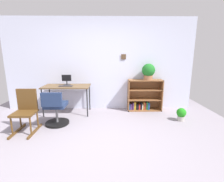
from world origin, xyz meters
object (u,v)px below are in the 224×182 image
(bookshelf_low, at_px, (144,96))
(potted_plant_floor, at_px, (181,114))
(keyboard, at_px, (66,86))
(desk, at_px, (67,88))
(office_chair, at_px, (56,111))
(potted_plant_on_shelf, at_px, (148,71))
(monitor, at_px, (67,80))
(rocking_chair, at_px, (26,110))

(bookshelf_low, relative_size, potted_plant_floor, 3.03)
(keyboard, bearing_deg, bookshelf_low, 9.01)
(keyboard, height_order, bookshelf_low, bookshelf_low)
(desk, bearing_deg, potted_plant_floor, -11.57)
(office_chair, distance_m, potted_plant_on_shelf, 2.54)
(bookshelf_low, bearing_deg, potted_plant_floor, -47.98)
(desk, height_order, office_chair, office_chair)
(monitor, bearing_deg, potted_plant_floor, -13.44)
(monitor, bearing_deg, office_chair, -93.87)
(rocking_chair, relative_size, potted_plant_on_shelf, 1.98)
(potted_plant_on_shelf, bearing_deg, monitor, -177.83)
(potted_plant_floor, bearing_deg, rocking_chair, -172.47)
(desk, bearing_deg, office_chair, -95.57)
(keyboard, relative_size, potted_plant_floor, 1.11)
(potted_plant_on_shelf, relative_size, potted_plant_floor, 1.41)
(potted_plant_floor, bearing_deg, keyboard, 170.15)
(bookshelf_low, bearing_deg, potted_plant_on_shelf, -33.75)
(desk, bearing_deg, keyboard, -89.64)
(potted_plant_floor, bearing_deg, monitor, 166.56)
(desk, relative_size, potted_plant_on_shelf, 2.72)
(office_chair, height_order, potted_plant_on_shelf, potted_plant_on_shelf)
(potted_plant_on_shelf, xyz_separation_m, potted_plant_floor, (0.65, -0.76, -0.93))
(bookshelf_low, distance_m, potted_plant_on_shelf, 0.72)
(bookshelf_low, distance_m, potted_plant_floor, 1.12)
(monitor, distance_m, potted_plant_on_shelf, 2.18)
(desk, distance_m, monitor, 0.21)
(rocking_chair, height_order, bookshelf_low, bookshelf_low)
(potted_plant_on_shelf, bearing_deg, bookshelf_low, 146.25)
(desk, height_order, potted_plant_floor, desk)
(office_chair, bearing_deg, bookshelf_low, 25.10)
(potted_plant_on_shelf, height_order, potted_plant_floor, potted_plant_on_shelf)
(bookshelf_low, bearing_deg, keyboard, -170.99)
(bookshelf_low, height_order, potted_plant_on_shelf, potted_plant_on_shelf)
(office_chair, distance_m, rocking_chair, 0.58)
(desk, bearing_deg, monitor, 99.09)
(desk, distance_m, potted_plant_on_shelf, 2.20)
(monitor, xyz_separation_m, keyboard, (0.02, -0.19, -0.12))
(office_chair, bearing_deg, potted_plant_floor, 3.78)
(monitor, bearing_deg, bookshelf_low, 3.85)
(rocking_chair, relative_size, potted_plant_floor, 2.79)
(rocking_chair, xyz_separation_m, potted_plant_on_shelf, (2.74, 1.20, 0.66))
(desk, xyz_separation_m, potted_plant_floor, (2.80, -0.57, -0.52))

